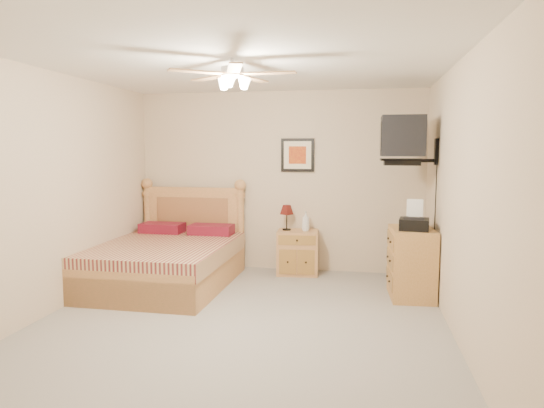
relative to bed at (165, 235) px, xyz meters
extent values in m
plane|color=gray|center=(1.24, -1.12, -0.64)|extent=(4.50, 4.50, 0.00)
cube|color=white|center=(1.24, -1.12, 1.86)|extent=(4.00, 4.50, 0.04)
cube|color=beige|center=(1.24, 1.13, 0.61)|extent=(4.00, 0.04, 2.50)
cube|color=beige|center=(1.24, -3.37, 0.61)|extent=(4.00, 0.04, 2.50)
cube|color=beige|center=(-0.76, -1.12, 0.61)|extent=(0.04, 4.50, 2.50)
cube|color=beige|center=(3.24, -1.12, 0.61)|extent=(0.04, 4.50, 2.50)
cube|color=#AD7D4B|center=(1.55, 0.88, -0.35)|extent=(0.58, 0.45, 0.60)
imported|color=white|center=(1.65, 0.90, 0.09)|extent=(0.11, 0.11, 0.27)
cube|color=black|center=(1.51, 1.11, 0.98)|extent=(0.46, 0.04, 0.46)
cube|color=#A17032|center=(2.97, 0.07, -0.24)|extent=(0.51, 0.70, 0.80)
imported|color=beige|center=(2.97, 0.35, 0.17)|extent=(0.25, 0.29, 0.02)
imported|color=gray|center=(2.97, 0.37, 0.19)|extent=(0.22, 0.28, 0.02)
camera|label=1|loc=(2.38, -5.58, 1.05)|focal=32.00mm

